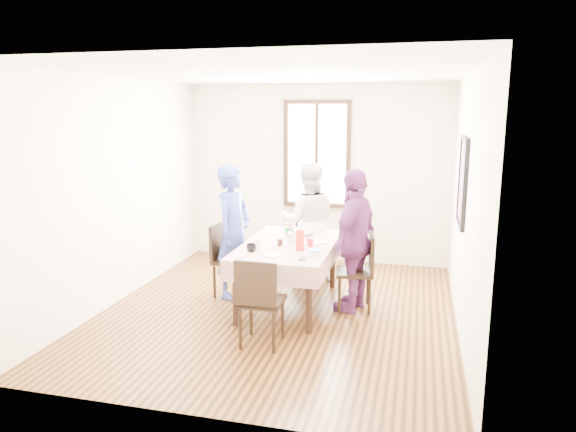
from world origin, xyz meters
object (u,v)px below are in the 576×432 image
object	(u,v)px
dining_table	(289,275)
chair_right	(354,272)
chair_far	(308,245)
person_right	(353,240)
person_left	(233,232)
person_far	(308,221)
chair_near	(262,301)
chair_left	(232,260)

from	to	relation	value
dining_table	chair_right	world-z (taller)	chair_right
chair_far	person_right	xyz separation A→B (m)	(0.75, -1.08, 0.37)
person_left	person_right	distance (m)	1.51
person_far	person_left	bearing A→B (deg)	40.42
dining_table	chair_right	xyz separation A→B (m)	(0.77, 0.05, 0.08)
person_left	person_right	size ratio (longest dim) A/B	1.00
chair_near	person_far	distance (m)	2.26
dining_table	person_far	xyz separation A→B (m)	(-0.00, 1.11, 0.43)
chair_right	chair_near	xyz separation A→B (m)	(-0.77, -1.18, 0.00)
chair_near	dining_table	bearing A→B (deg)	90.25
chair_far	dining_table	bearing A→B (deg)	86.66
chair_left	chair_right	xyz separation A→B (m)	(1.55, -0.10, 0.00)
chair_far	chair_near	xyz separation A→B (m)	(0.00, -2.25, 0.00)
chair_near	person_far	world-z (taller)	person_far
chair_far	person_far	distance (m)	0.35
dining_table	chair_far	size ratio (longest dim) A/B	1.80
chair_left	person_far	size ratio (longest dim) A/B	0.56
chair_left	person_left	size ratio (longest dim) A/B	0.55
dining_table	chair_far	world-z (taller)	chair_far
chair_left	chair_far	size ratio (longest dim) A/B	1.00
dining_table	person_far	distance (m)	1.19
person_far	chair_near	bearing A→B (deg)	78.79
dining_table	person_left	world-z (taller)	person_left
person_left	person_far	world-z (taller)	person_left
chair_far	chair_near	distance (m)	2.25
chair_far	person_right	world-z (taller)	person_right
dining_table	chair_near	size ratio (longest dim) A/B	1.80
dining_table	chair_far	bearing A→B (deg)	90.00
chair_left	person_right	distance (m)	1.58
person_far	chair_far	bearing A→B (deg)	-101.21
dining_table	chair_left	xyz separation A→B (m)	(-0.77, 0.15, 0.08)
dining_table	person_left	bearing A→B (deg)	168.49
person_left	person_far	xyz separation A→B (m)	(0.75, 0.95, -0.02)
chair_near	person_far	xyz separation A→B (m)	(0.00, 2.23, 0.35)
chair_far	chair_near	world-z (taller)	same
dining_table	chair_near	xyz separation A→B (m)	(-0.00, -1.13, 0.08)
chair_far	person_far	bearing A→B (deg)	86.66
person_left	person_right	world-z (taller)	person_right
chair_left	person_right	bearing A→B (deg)	89.99
dining_table	chair_far	distance (m)	1.13
person_right	person_far	bearing A→B (deg)	-127.98
chair_left	chair_right	bearing A→B (deg)	90.04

